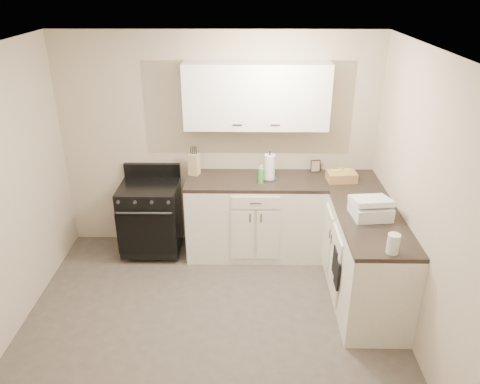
{
  "coord_description": "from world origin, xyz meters",
  "views": [
    {
      "loc": [
        0.32,
        -3.28,
        3.02
      ],
      "look_at": [
        0.26,
        0.85,
        1.09
      ],
      "focal_mm": 35.0,
      "sensor_mm": 36.0,
      "label": 1
    }
  ],
  "objects_px": {
    "knife_block": "(194,164)",
    "paper_towel": "(269,167)",
    "stove": "(151,217)",
    "wicker_basket": "(341,176)",
    "countertop_grill": "(370,210)"
  },
  "relations": [
    {
      "from": "knife_block",
      "to": "wicker_basket",
      "type": "xyz_separation_m",
      "value": [
        1.64,
        -0.16,
        -0.07
      ]
    },
    {
      "from": "knife_block",
      "to": "paper_towel",
      "type": "relative_size",
      "value": 0.87
    },
    {
      "from": "countertop_grill",
      "to": "paper_towel",
      "type": "bearing_deg",
      "value": 130.35
    },
    {
      "from": "paper_towel",
      "to": "countertop_grill",
      "type": "height_order",
      "value": "paper_towel"
    },
    {
      "from": "stove",
      "to": "countertop_grill",
      "type": "xyz_separation_m",
      "value": [
        2.27,
        -0.83,
        0.54
      ]
    },
    {
      "from": "knife_block",
      "to": "stove",
      "type": "bearing_deg",
      "value": -146.13
    },
    {
      "from": "stove",
      "to": "countertop_grill",
      "type": "distance_m",
      "value": 2.48
    },
    {
      "from": "knife_block",
      "to": "wicker_basket",
      "type": "bearing_deg",
      "value": 11.74
    },
    {
      "from": "stove",
      "to": "wicker_basket",
      "type": "relative_size",
      "value": 2.54
    },
    {
      "from": "stove",
      "to": "knife_block",
      "type": "bearing_deg",
      "value": 16.63
    },
    {
      "from": "stove",
      "to": "countertop_grill",
      "type": "height_order",
      "value": "countertop_grill"
    },
    {
      "from": "paper_towel",
      "to": "wicker_basket",
      "type": "height_order",
      "value": "paper_towel"
    },
    {
      "from": "stove",
      "to": "paper_towel",
      "type": "height_order",
      "value": "paper_towel"
    },
    {
      "from": "wicker_basket",
      "to": "stove",
      "type": "bearing_deg",
      "value": 179.85
    },
    {
      "from": "stove",
      "to": "wicker_basket",
      "type": "distance_m",
      "value": 2.22
    }
  ]
}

